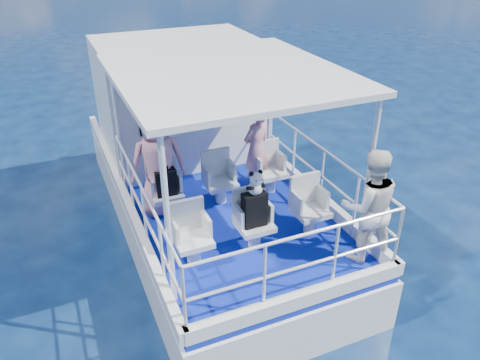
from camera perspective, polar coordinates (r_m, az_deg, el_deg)
name	(u,v)px	position (r m, az deg, el deg)	size (l,w,h in m)	color
ground	(226,252)	(8.06, -1.68, -8.75)	(2000.00, 2000.00, 0.00)	#08193C
hull	(206,222)	(8.83, -4.11, -5.09)	(3.00, 7.00, 1.60)	white
deck	(205,182)	(8.38, -4.32, -0.27)	(2.90, 6.90, 0.10)	#0A1B95
cabin	(180,99)	(9.05, -7.39, 9.82)	(2.85, 2.00, 2.20)	white
canopy	(229,74)	(6.45, -1.41, 12.83)	(3.00, 3.20, 0.08)	white
canopy_posts	(231,152)	(6.81, -1.13, 3.47)	(2.77, 2.97, 2.20)	white
railings	(240,198)	(6.83, -0.05, -2.16)	(2.84, 3.59, 1.00)	white
seat_port_fwd	(167,203)	(7.38, -8.89, -2.77)	(0.48, 0.46, 0.38)	silver
seat_center_fwd	(221,191)	(7.61, -2.36, -1.39)	(0.48, 0.46, 0.38)	silver
seat_stbd_fwd	(270,181)	(7.93, 3.71, -0.08)	(0.48, 0.46, 0.38)	silver
seat_port_aft	(193,250)	(6.34, -5.70, -8.47)	(0.48, 0.46, 0.38)	silver
seat_center_aft	(254,234)	(6.60, 1.77, -6.63)	(0.48, 0.46, 0.38)	silver
seat_stbd_aft	(310,220)	(6.97, 8.52, -4.85)	(0.48, 0.46, 0.38)	silver
passenger_port_fwd	(158,163)	(7.12, -9.94, 2.09)	(0.65, 0.46, 1.73)	pink
passenger_stbd_fwd	(256,149)	(7.73, 2.01, 3.80)	(0.54, 0.36, 1.49)	#CA8392
passenger_stbd_aft	(369,206)	(6.28, 15.43, -3.11)	(0.78, 0.61, 1.61)	white
backpack_port	(166,182)	(7.14, -9.04, -0.27)	(0.32, 0.18, 0.42)	black
backpack_center	(254,209)	(6.33, 1.76, -3.61)	(0.33, 0.18, 0.49)	black
compact_camera	(164,168)	(7.04, -9.22, 1.51)	(0.11, 0.06, 0.06)	black
panda	(256,183)	(6.12, 1.93, -0.32)	(0.22, 0.18, 0.34)	white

